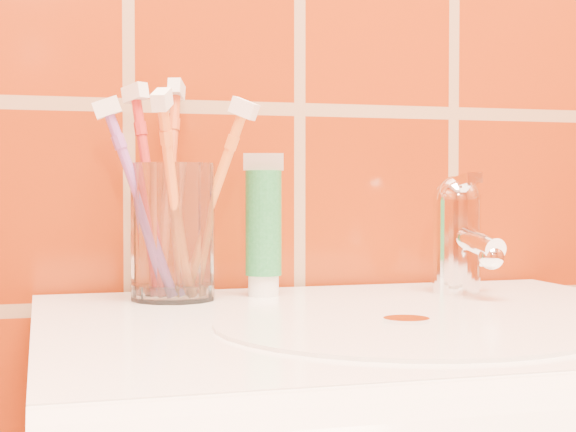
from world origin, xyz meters
name	(u,v)px	position (x,y,z in m)	size (l,w,h in m)	color
glass_tumbler	(173,232)	(-0.15, 1.12, 0.92)	(0.08, 0.08, 0.13)	white
toothpaste_tube	(263,229)	(-0.06, 1.12, 0.92)	(0.04, 0.04, 0.14)	white
faucet	(459,230)	(0.14, 1.09, 0.91)	(0.05, 0.11, 0.12)	white
toothbrush_0	(141,202)	(-0.18, 1.11, 0.94)	(0.08, 0.03, 0.19)	#884EA7
toothbrush_1	(174,201)	(-0.16, 1.08, 0.94)	(0.05, 0.09, 0.20)	orange
toothbrush_2	(211,202)	(-0.12, 1.10, 0.94)	(0.08, 0.07, 0.19)	orange
toothbrush_3	(170,188)	(-0.15, 1.15, 0.96)	(0.05, 0.08, 0.22)	#C44F22
toothbrush_4	(150,193)	(-0.17, 1.12, 0.95)	(0.05, 0.06, 0.21)	#AD2625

